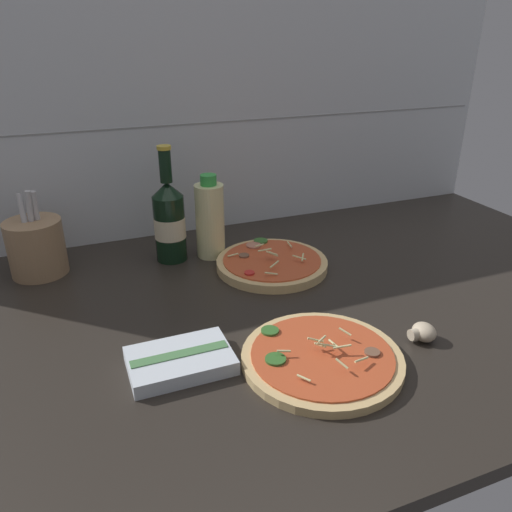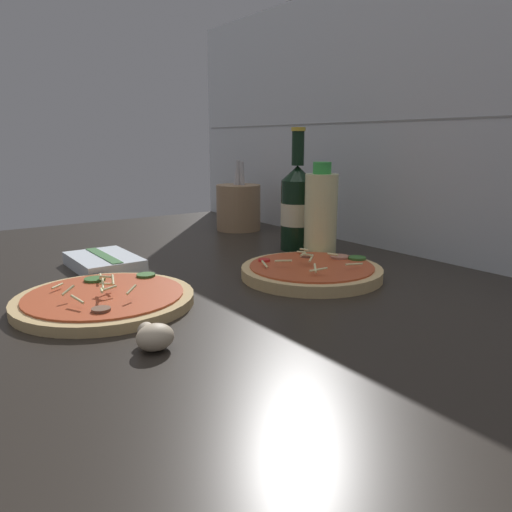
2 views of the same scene
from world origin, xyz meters
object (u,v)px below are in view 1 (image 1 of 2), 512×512
object	(u,v)px
mushroom_left	(423,332)
dish_towel	(180,361)
pizza_near	(322,358)
utensil_crock	(36,247)
beer_bottle	(169,220)
pizza_far	(272,263)
oil_bottle	(210,220)

from	to	relation	value
mushroom_left	dish_towel	xyz separation A→B (cm)	(-40.28, 7.99, -0.35)
pizza_near	utensil_crock	bearing A→B (deg)	129.11
beer_bottle	dish_towel	bearing A→B (deg)	-101.22
beer_bottle	dish_towel	size ratio (longest dim) A/B	1.63
pizza_far	dish_towel	size ratio (longest dim) A/B	1.53
pizza_far	utensil_crock	size ratio (longest dim) A/B	1.32
pizza_near	dish_towel	distance (cm)	22.43
pizza_near	dish_towel	size ratio (longest dim) A/B	1.60
pizza_near	beer_bottle	size ratio (longest dim) A/B	0.99
pizza_far	utensil_crock	world-z (taller)	utensil_crock
oil_bottle	mushroom_left	distance (cm)	52.97
pizza_near	pizza_far	bearing A→B (deg)	79.75
pizza_near	pizza_far	world-z (taller)	pizza_far
pizza_far	mushroom_left	distance (cm)	37.70
mushroom_left	dish_towel	bearing A→B (deg)	168.78
beer_bottle	mushroom_left	size ratio (longest dim) A/B	5.60
pizza_near	oil_bottle	world-z (taller)	oil_bottle
utensil_crock	mushroom_left	bearing A→B (deg)	-40.57
pizza_far	pizza_near	bearing A→B (deg)	-100.25
pizza_far	utensil_crock	xyz separation A→B (cm)	(-47.78, 16.38, 5.11)
pizza_far	beer_bottle	size ratio (longest dim) A/B	0.94
beer_bottle	oil_bottle	xyz separation A→B (cm)	(9.04, -1.33, -0.62)
pizza_near	mushroom_left	world-z (taller)	pizza_near
pizza_near	utensil_crock	world-z (taller)	utensil_crock
pizza_near	pizza_far	xyz separation A→B (cm)	(6.27, 34.66, 0.23)
oil_bottle	mushroom_left	xyz separation A→B (cm)	(23.24, -47.03, -7.34)
oil_bottle	mushroom_left	bearing A→B (deg)	-63.70
oil_bottle	dish_towel	world-z (taller)	oil_bottle
beer_bottle	pizza_far	bearing A→B (deg)	-33.45
pizza_far	beer_bottle	distance (cm)	24.85
pizza_far	oil_bottle	size ratio (longest dim) A/B	1.27
oil_bottle	mushroom_left	size ratio (longest dim) A/B	4.14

